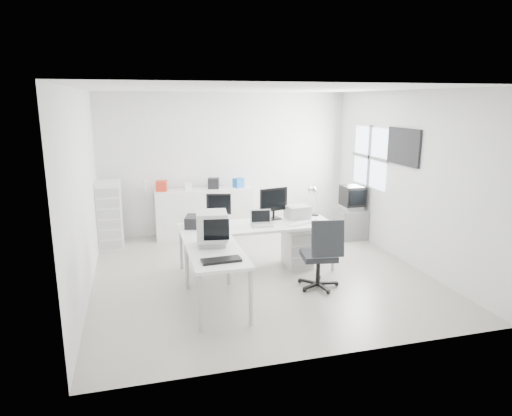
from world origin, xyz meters
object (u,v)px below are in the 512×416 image
object	(u,v)px
lcd_monitor_large	(274,204)
tv_cabinet	(351,224)
side_desk	(216,278)
laser_printer	(297,212)
inkjet_printer	(201,221)
sideboard	(204,212)
main_desk	(257,247)
crt_monitor	(212,230)
crt_tv	(353,198)
drawer_pedestal	(297,247)
office_chair	(319,252)
laptop	(262,219)
filing_cabinet	(110,215)
lcd_monitor_small	(219,208)

from	to	relation	value
lcd_monitor_large	tv_cabinet	size ratio (longest dim) A/B	0.88
side_desk	laser_printer	world-z (taller)	laser_printer
inkjet_printer	sideboard	world-z (taller)	sideboard
side_desk	lcd_monitor_large	size ratio (longest dim) A/B	2.73
inkjet_printer	lcd_monitor_large	size ratio (longest dim) A/B	0.92
main_desk	crt_monitor	world-z (taller)	crt_monitor
sideboard	crt_tv	bearing A→B (deg)	-18.93
drawer_pedestal	crt_monitor	distance (m)	1.91
office_chair	main_desk	bearing A→B (deg)	136.14
laptop	filing_cabinet	world-z (taller)	filing_cabinet
lcd_monitor_small	crt_monitor	xyz separation A→B (m)	(-0.30, -1.10, -0.03)
laptop	crt_tv	xyz separation A→B (m)	(2.18, 1.27, -0.06)
main_desk	filing_cabinet	bearing A→B (deg)	141.39
lcd_monitor_large	office_chair	world-z (taller)	lcd_monitor_large
main_desk	lcd_monitor_small	xyz separation A→B (m)	(-0.55, 0.25, 0.62)
crt_tv	sideboard	xyz separation A→B (m)	(-2.73, 0.94, -0.34)
side_desk	tv_cabinet	world-z (taller)	side_desk
side_desk	filing_cabinet	world-z (taller)	filing_cabinet
drawer_pedestal	inkjet_printer	bearing A→B (deg)	178.15
office_chair	crt_tv	size ratio (longest dim) A/B	2.11
inkjet_printer	office_chair	world-z (taller)	office_chair
crt_monitor	crt_tv	xyz separation A→B (m)	(3.08, 2.02, -0.15)
lcd_monitor_large	laptop	bearing A→B (deg)	-144.14
laptop	tv_cabinet	size ratio (longest dim) A/B	0.62
side_desk	sideboard	distance (m)	3.23
drawer_pedestal	laser_printer	bearing A→B (deg)	73.61
lcd_monitor_large	crt_tv	bearing A→B (deg)	12.60
crt_monitor	crt_tv	world-z (taller)	crt_monitor
main_desk	tv_cabinet	bearing A→B (deg)	27.74
tv_cabinet	sideboard	world-z (taller)	sideboard
drawer_pedestal	sideboard	size ratio (longest dim) A/B	0.32
lcd_monitor_small	tv_cabinet	bearing A→B (deg)	31.89
laptop	office_chair	distance (m)	1.06
laser_printer	lcd_monitor_small	bearing A→B (deg)	173.76
laser_printer	crt_tv	xyz separation A→B (m)	(1.48, 0.95, -0.04)
crt_monitor	tv_cabinet	bearing A→B (deg)	40.84
drawer_pedestal	crt_monitor	size ratio (longest dim) A/B	1.44
laser_printer	filing_cabinet	bearing A→B (deg)	147.25
inkjet_printer	tv_cabinet	world-z (taller)	inkjet_printer
lcd_monitor_small	office_chair	world-z (taller)	lcd_monitor_small
laser_printer	tv_cabinet	xyz separation A→B (m)	(1.48, 0.95, -0.56)
lcd_monitor_large	crt_tv	world-z (taller)	lcd_monitor_large
inkjet_printer	crt_tv	xyz separation A→B (m)	(3.08, 1.07, -0.03)
lcd_monitor_small	sideboard	world-z (taller)	lcd_monitor_small
side_desk	laptop	xyz separation A→B (m)	(0.90, 1.00, 0.49)
inkjet_printer	laser_printer	size ratio (longest dim) A/B	1.31
crt_tv	filing_cabinet	world-z (taller)	filing_cabinet
side_desk	office_chair	bearing A→B (deg)	8.00
filing_cabinet	lcd_monitor_large	bearing A→B (deg)	-30.83
laser_printer	sideboard	distance (m)	2.30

